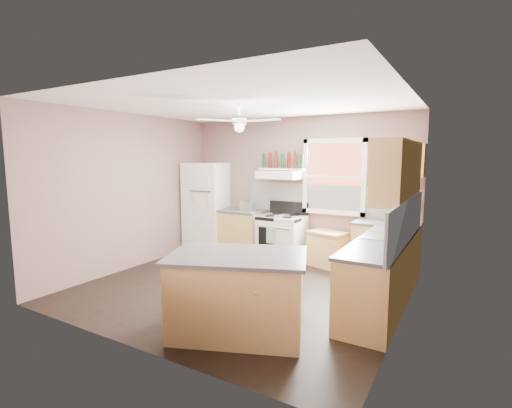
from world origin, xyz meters
The scene contains 32 objects.
floor centered at (0.00, 0.00, 0.00)m, with size 4.50×4.50×0.00m, color black.
ceiling centered at (0.00, 0.00, 2.70)m, with size 4.50×4.50×0.00m, color white.
wall_back centered at (0.00, 2.02, 1.35)m, with size 4.50×0.05×2.70m, color #795C57.
wall_right centered at (2.27, 0.00, 1.35)m, with size 0.05×4.00×2.70m, color #795C57.
wall_left centered at (-2.27, 0.00, 1.35)m, with size 0.05×4.00×2.70m, color #795C57.
backsplash_back centered at (0.45, 1.99, 1.18)m, with size 2.90×0.03×0.55m, color white.
backsplash_right centered at (2.23, 0.30, 1.18)m, with size 0.03×2.60×0.55m, color white.
window_view centered at (0.75, 1.98, 1.60)m, with size 1.00×0.02×1.20m, color brown.
window_frame centered at (0.75, 1.96, 1.60)m, with size 1.16×0.07×1.36m, color white.
refrigerator centered at (-1.86, 1.64, 0.92)m, with size 0.78×0.75×1.83m, color white.
base_cabinet_left centered at (-1.06, 1.70, 0.43)m, with size 0.90×0.60×0.86m, color tan.
counter_left centered at (-1.06, 1.70, 0.88)m, with size 0.92×0.62×0.04m, color #404042.
toaster centered at (-0.88, 1.67, 0.99)m, with size 0.28×0.16×0.18m, color silver.
stove centered at (-0.13, 1.66, 0.43)m, with size 0.80×0.64×0.86m, color white.
range_hood centered at (-0.23, 1.75, 1.62)m, with size 0.78×0.50×0.14m, color white.
bottle_shelf centered at (-0.23, 1.87, 1.72)m, with size 0.90×0.26×0.03m, color white.
cart centered at (0.74, 1.75, 0.32)m, with size 0.64×0.42×0.64m, color tan.
base_cabinet_corner centered at (1.75, 1.70, 0.43)m, with size 1.00×0.60×0.86m, color tan.
base_cabinet_right centered at (1.95, 0.30, 0.43)m, with size 0.60×2.20×0.86m, color tan.
counter_corner centered at (1.75, 1.70, 0.88)m, with size 1.02×0.62×0.04m, color #404042.
counter_right centered at (1.94, 0.30, 0.88)m, with size 0.62×2.22×0.04m, color #404042.
sink centered at (1.94, 0.50, 0.90)m, with size 0.55×0.45×0.03m, color silver.
faucet centered at (2.10, 0.50, 0.97)m, with size 0.03×0.03×0.14m, color silver.
upper_cabinet_right centered at (2.08, 0.50, 1.78)m, with size 0.33×1.80×0.76m, color tan.
upper_cabinet_corner centered at (1.95, 1.83, 1.90)m, with size 0.60×0.33×0.52m, color tan.
paper_towel centered at (2.07, 1.86, 1.25)m, with size 0.12×0.12×0.26m, color white.
island centered at (0.72, -1.17, 0.43)m, with size 1.41×0.89×0.86m, color tan.
island_top centered at (0.72, -1.17, 0.88)m, with size 1.49×0.97×0.04m, color #404042.
ceiling_fan_hub centered at (0.00, 0.00, 2.45)m, with size 0.20×0.20×0.08m, color white.
soap_bottle centered at (2.13, 0.24, 1.02)m, with size 0.09×0.09×0.24m, color silver.
red_caddy centered at (2.01, 0.86, 0.95)m, with size 0.18×0.12×0.10m, color #B7260F.
wine_bottles centered at (-0.23, 1.87, 1.88)m, with size 0.86×0.06×0.31m.
Camera 1 is at (2.87, -4.49, 1.96)m, focal length 26.00 mm.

